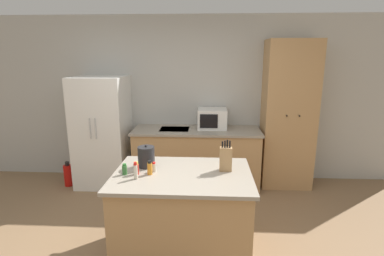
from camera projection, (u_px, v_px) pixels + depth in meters
wall_back at (182, 99)px, 4.83m from camera, size 7.20×0.06×2.60m
refrigerator at (103, 132)px, 4.63m from camera, size 0.77×0.73×1.68m
back_counter at (197, 157)px, 4.67m from camera, size 1.93×0.70×0.89m
pantry_cabinet at (288, 115)px, 4.51m from camera, size 0.75×0.53×2.22m
kitchen_island at (183, 214)px, 2.98m from camera, size 1.33×0.94×0.88m
microwave at (212, 118)px, 4.62m from camera, size 0.44×0.41×0.30m
knife_block at (226, 159)px, 2.92m from camera, size 0.12×0.07×0.31m
spice_bottle_tall_dark at (154, 167)px, 2.91m from camera, size 0.04×0.04×0.10m
spice_bottle_short_red at (136, 169)px, 2.84m from camera, size 0.05×0.05×0.12m
spice_bottle_amber_oil at (136, 171)px, 2.73m from camera, size 0.04×0.04×0.16m
spice_bottle_green_herb at (125, 170)px, 2.84m from camera, size 0.05×0.05×0.11m
spice_bottle_pale_salt at (150, 168)px, 2.83m from camera, size 0.05×0.05×0.14m
kettle at (146, 157)px, 3.03m from camera, size 0.17×0.17×0.23m
fire_extinguisher at (68, 175)px, 4.67m from camera, size 0.13×0.13×0.39m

